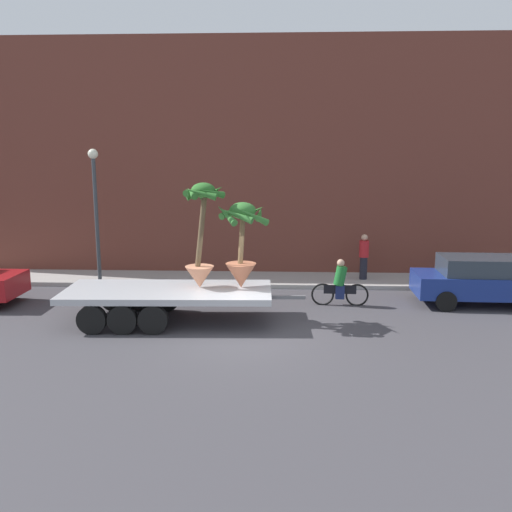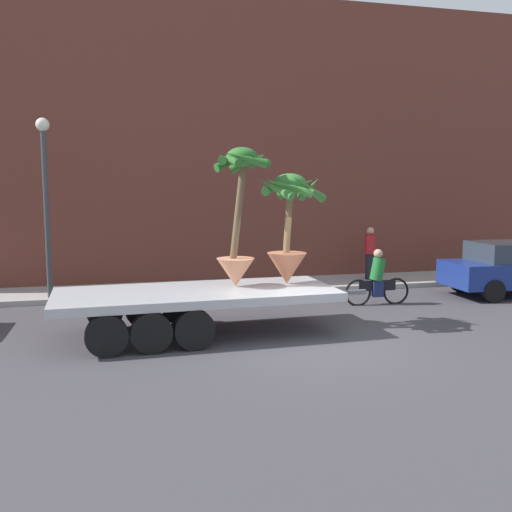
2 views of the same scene
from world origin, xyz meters
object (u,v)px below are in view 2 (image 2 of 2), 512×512
potted_palm_middle (239,217)px  cyclist (377,280)px  pedestrian_near_gate (370,252)px  street_lamp (45,184)px  flatbed_trailer (185,300)px  potted_palm_rear (288,228)px

potted_palm_middle → cyclist: (4.19, 1.75, -1.84)m
potted_palm_middle → pedestrian_near_gate: 7.38m
potted_palm_middle → street_lamp: size_ratio=0.63×
flatbed_trailer → potted_palm_middle: bearing=10.4°
potted_palm_rear → cyclist: 3.83m
potted_palm_rear → cyclist: potted_palm_rear is taller
flatbed_trailer → potted_palm_middle: size_ratio=2.30×
potted_palm_rear → street_lamp: street_lamp is taller
potted_palm_rear → pedestrian_near_gate: (4.25, 4.75, -1.21)m
cyclist → street_lamp: street_lamp is taller
street_lamp → potted_palm_middle: bearing=-42.5°
street_lamp → cyclist: bearing=-15.0°
street_lamp → potted_palm_rear: bearing=-35.7°
potted_palm_rear → pedestrian_near_gate: size_ratio=1.45×
flatbed_trailer → street_lamp: bearing=126.8°
potted_palm_middle → cyclist: 4.90m
potted_palm_rear → potted_palm_middle: potted_palm_middle is taller
potted_palm_rear → potted_palm_middle: 1.18m
pedestrian_near_gate → street_lamp: (-9.82, -0.75, 2.19)m
potted_palm_middle → pedestrian_near_gate: potted_palm_middle is taller
cyclist → potted_palm_rear: bearing=-150.8°
flatbed_trailer → street_lamp: street_lamp is taller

